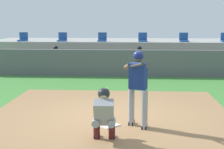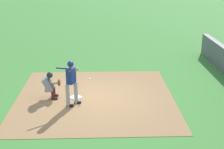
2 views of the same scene
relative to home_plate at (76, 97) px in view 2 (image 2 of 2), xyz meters
The scene contains 5 objects.
ground_plane 0.80m from the home_plate, 90.00° to the left, with size 80.00×80.00×0.00m, color #428438.
dirt_infield 0.80m from the home_plate, 90.00° to the left, with size 6.40×6.40×0.01m, color #9E754C.
home_plate is the anchor object (origin of this frame).
batter_at_plate 1.23m from the home_plate, ahead, with size 0.58×0.88×1.80m.
catcher_crouched 1.15m from the home_plate, 90.85° to the right, with size 0.49×1.94×1.13m.
Camera 2 is at (12.12, 0.28, 5.32)m, focal length 51.39 mm.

